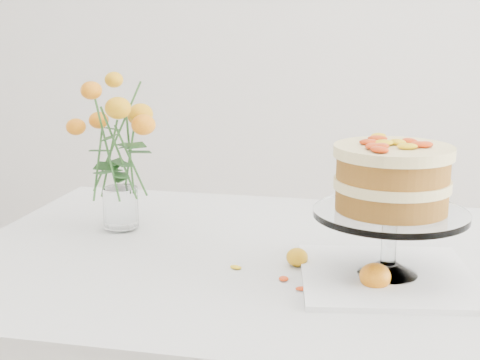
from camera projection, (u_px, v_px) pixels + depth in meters
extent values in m
cube|color=tan|center=(303.00, 268.00, 1.37)|extent=(1.40, 0.90, 0.04)
cylinder|color=tan|center=(103.00, 329.00, 1.94)|extent=(0.06, 0.06, 0.71)
cube|color=silver|center=(303.00, 257.00, 1.37)|extent=(1.42, 0.92, 0.01)
cube|color=silver|center=(323.00, 237.00, 1.83)|extent=(1.42, 0.01, 0.20)
cube|color=white|center=(387.00, 276.00, 1.24)|extent=(0.36, 0.36, 0.01)
cylinder|color=white|center=(389.00, 240.00, 1.23)|extent=(0.03, 0.03, 0.09)
cylinder|color=white|center=(390.00, 213.00, 1.22)|extent=(0.28, 0.28, 0.01)
cylinder|color=olive|center=(391.00, 199.00, 1.21)|extent=(0.27, 0.27, 0.04)
cylinder|color=#FFE0A4|center=(392.00, 184.00, 1.20)|extent=(0.28, 0.28, 0.02)
cylinder|color=olive|center=(393.00, 168.00, 1.20)|extent=(0.27, 0.27, 0.04)
cylinder|color=#FFE0A4|center=(394.00, 151.00, 1.19)|extent=(0.28, 0.28, 0.02)
cylinder|color=white|center=(122.00, 228.00, 1.54)|extent=(0.06, 0.06, 0.01)
cylinder|color=white|center=(121.00, 207.00, 1.53)|extent=(0.08, 0.08, 0.09)
ellipsoid|color=orange|center=(297.00, 257.00, 1.31)|extent=(0.04, 0.04, 0.04)
cylinder|color=#2E6026|center=(312.00, 267.00, 1.30)|extent=(0.05, 0.01, 0.00)
ellipsoid|color=#D6680A|center=(375.00, 276.00, 1.19)|extent=(0.06, 0.06, 0.05)
cylinder|color=#2E6026|center=(396.00, 292.00, 1.18)|extent=(0.07, 0.03, 0.01)
ellipsoid|color=yellow|center=(236.00, 267.00, 1.30)|extent=(0.03, 0.02, 0.00)
ellipsoid|color=yellow|center=(284.00, 279.00, 1.24)|extent=(0.03, 0.02, 0.00)
ellipsoid|color=yellow|center=(302.00, 289.00, 1.19)|extent=(0.03, 0.02, 0.00)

